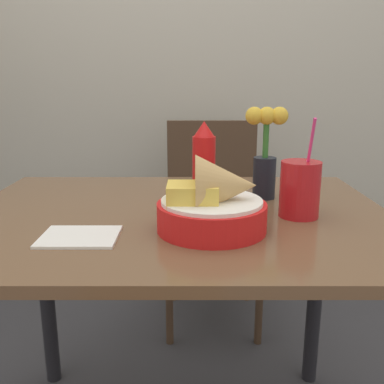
{
  "coord_description": "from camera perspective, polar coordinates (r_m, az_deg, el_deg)",
  "views": [
    {
      "loc": [
        0.04,
        -1.0,
        1.04
      ],
      "look_at": [
        0.04,
        -0.04,
        0.79
      ],
      "focal_mm": 40.0,
      "sensor_mm": 36.0,
      "label": 1
    }
  ],
  "objects": [
    {
      "name": "wall_window",
      "position": [
        2.23,
        -1.16,
        21.22
      ],
      "size": [
        7.0,
        0.06,
        2.6
      ],
      "color": "#B7B2A3",
      "rests_on": "ground_plane"
    },
    {
      "name": "flower_vase",
      "position": [
        1.16,
        9.65,
        5.34
      ],
      "size": [
        0.11,
        0.06,
        0.24
      ],
      "color": "black",
      "rests_on": "dining_table"
    },
    {
      "name": "dining_table",
      "position": [
        1.08,
        -2.14,
        -8.2
      ],
      "size": [
        1.04,
        0.78,
        0.73
      ],
      "color": "brown",
      "rests_on": "ground_plane"
    },
    {
      "name": "food_basket",
      "position": [
        0.9,
        3.03,
        -1.56
      ],
      "size": [
        0.23,
        0.23,
        0.16
      ],
      "color": "red",
      "rests_on": "dining_table"
    },
    {
      "name": "napkin",
      "position": [
        0.9,
        -14.85,
        -5.79
      ],
      "size": [
        0.15,
        0.12,
        0.01
      ],
      "color": "white",
      "rests_on": "dining_table"
    },
    {
      "name": "drink_cup",
      "position": [
        1.02,
        14.08,
        0.15
      ],
      "size": [
        0.09,
        0.09,
        0.23
      ],
      "color": "red",
      "rests_on": "dining_table"
    },
    {
      "name": "chair_far_window",
      "position": [
        1.89,
        2.61,
        -1.27
      ],
      "size": [
        0.4,
        0.4,
        0.87
      ],
      "color": "#473323",
      "rests_on": "ground_plane"
    },
    {
      "name": "ketchup_bottle",
      "position": [
        1.12,
        1.49,
        3.89
      ],
      "size": [
        0.06,
        0.06,
        0.21
      ],
      "color": "red",
      "rests_on": "dining_table"
    }
  ]
}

